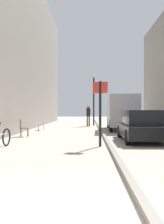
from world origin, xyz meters
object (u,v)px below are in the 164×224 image
(pedestrian_main_foreground, at_px, (88,114))
(bicycle_leaning, at_px, (1,138))
(parked_car, at_px, (141,126))
(lamp_post, at_px, (94,96))
(street_sign_post, at_px, (100,108))
(cafe_chair_near_window, at_px, (23,127))
(cafe_chair_by_doorway, at_px, (42,123))
(delivery_van, at_px, (122,112))

(pedestrian_main_foreground, relative_size, bicycle_leaning, 1.06)
(pedestrian_main_foreground, bearing_deg, bicycle_leaning, -84.39)
(pedestrian_main_foreground, distance_m, bicycle_leaning, 13.31)
(parked_car, distance_m, lamp_post, 12.23)
(bicycle_leaning, bearing_deg, street_sign_post, 13.54)
(cafe_chair_near_window, distance_m, cafe_chair_by_doorway, 4.36)
(street_sign_post, distance_m, cafe_chair_near_window, 5.56)
(cafe_chair_by_doorway, bearing_deg, street_sign_post, -162.34)
(lamp_post, relative_size, cafe_chair_near_window, 5.06)
(street_sign_post, xyz_separation_m, lamp_post, (-0.02, 13.80, 1.18))
(parked_car, bearing_deg, street_sign_post, -136.31)
(street_sign_post, distance_m, bicycle_leaning, 4.03)
(bicycle_leaning, bearing_deg, cafe_chair_near_window, 99.01)
(pedestrian_main_foreground, xyz_separation_m, lamp_post, (0.50, 1.47, 1.64))
(delivery_van, height_order, cafe_chair_near_window, delivery_van)
(parked_car, bearing_deg, bicycle_leaning, -157.21)
(delivery_van, height_order, street_sign_post, street_sign_post)
(pedestrian_main_foreground, height_order, cafe_chair_near_window, pedestrian_main_foreground)
(lamp_post, distance_m, cafe_chair_near_window, 11.14)
(delivery_van, relative_size, parked_car, 1.35)
(street_sign_post, distance_m, lamp_post, 13.85)
(pedestrian_main_foreground, bearing_deg, delivery_van, -37.92)
(lamp_post, xyz_separation_m, bicycle_leaning, (-3.80, -14.34, -2.34))
(pedestrian_main_foreground, distance_m, delivery_van, 4.60)
(parked_car, xyz_separation_m, cafe_chair_by_doorway, (-5.80, 6.10, -0.17))
(cafe_chair_by_doorway, bearing_deg, parked_car, -144.18)
(bicycle_leaning, relative_size, cafe_chair_near_window, 1.88)
(street_sign_post, relative_size, lamp_post, 0.55)
(delivery_van, bearing_deg, street_sign_post, -100.76)
(street_sign_post, xyz_separation_m, bicycle_leaning, (-3.82, -0.54, -1.16))
(pedestrian_main_foreground, height_order, lamp_post, lamp_post)
(delivery_van, bearing_deg, lamp_post, 111.98)
(cafe_chair_by_doorway, bearing_deg, bicycle_leaning, 172.16)
(delivery_van, distance_m, parked_car, 6.56)
(parked_car, relative_size, bicycle_leaning, 2.38)
(pedestrian_main_foreground, height_order, delivery_van, delivery_van)
(delivery_van, height_order, bicycle_leaning, delivery_van)
(street_sign_post, relative_size, bicycle_leaning, 1.47)
(delivery_van, distance_m, street_sign_post, 8.66)
(pedestrian_main_foreground, height_order, bicycle_leaning, pedestrian_main_foreground)
(cafe_chair_by_doorway, bearing_deg, cafe_chair_near_window, 168.74)
(lamp_post, bearing_deg, delivery_van, -70.10)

